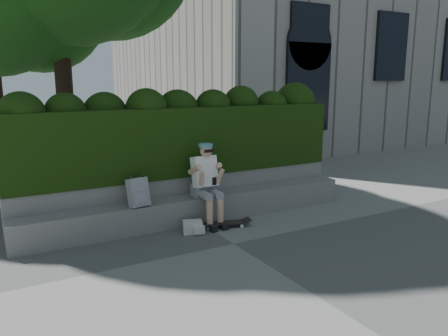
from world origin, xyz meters
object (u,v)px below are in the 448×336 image
person (206,181)px  backpack_ground (193,227)px  skateboard (224,223)px  backpack_plaid (138,192)px

person → backpack_ground: (-0.42, -0.32, -0.65)m
skateboard → backpack_plaid: 1.52m
person → backpack_plaid: size_ratio=3.03×
skateboard → backpack_plaid: (-1.32, 0.42, 0.61)m
backpack_plaid → backpack_ground: bearing=-39.5°
backpack_plaid → backpack_ground: backpack_plaid is taller
person → backpack_plaid: 1.17m
backpack_plaid → backpack_ground: 1.03m
person → skateboard: size_ratio=1.66×
person → skateboard: 0.78m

